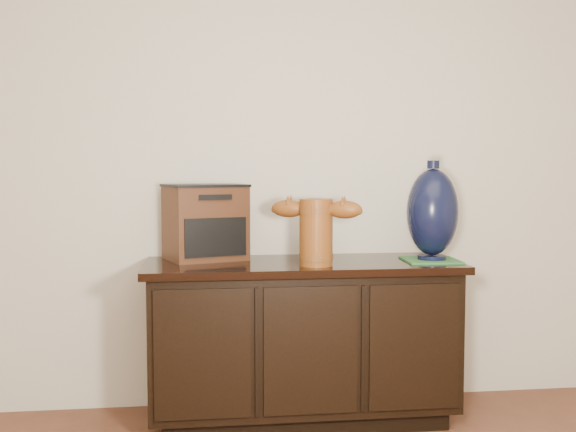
{
  "coord_description": "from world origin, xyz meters",
  "views": [
    {
      "loc": [
        -0.46,
        -0.86,
        1.19
      ],
      "look_at": [
        -0.07,
        2.18,
        0.97
      ],
      "focal_mm": 42.0,
      "sensor_mm": 36.0,
      "label": 1
    }
  ],
  "objects": [
    {
      "name": "spray_can",
      "position": [
        0.13,
        2.42,
        0.85
      ],
      "size": [
        0.07,
        0.07,
        0.19
      ],
      "color": "#5F1310",
      "rests_on": "sideboard"
    },
    {
      "name": "room",
      "position": [
        0.0,
        0.0,
        1.3
      ],
      "size": [
        5.0,
        5.0,
        5.0
      ],
      "color": "#5A301E",
      "rests_on": "ground"
    },
    {
      "name": "tv_radio",
      "position": [
        -0.45,
        2.36,
        0.93
      ],
      "size": [
        0.43,
        0.39,
        0.36
      ],
      "rotation": [
        0.0,
        0.0,
        0.34
      ],
      "color": "#432210",
      "rests_on": "sideboard"
    },
    {
      "name": "lamp_base",
      "position": [
        0.61,
        2.18,
        0.98
      ],
      "size": [
        0.25,
        0.25,
        0.46
      ],
      "rotation": [
        0.0,
        0.0,
        -0.05
      ],
      "color": "black",
      "rests_on": "green_mat"
    },
    {
      "name": "green_mat",
      "position": [
        0.61,
        2.18,
        0.76
      ],
      "size": [
        0.26,
        0.26,
        0.01
      ],
      "primitive_type": "cube",
      "rotation": [
        0.0,
        0.0,
        -0.05
      ],
      "color": "#316D34",
      "rests_on": "sideboard"
    },
    {
      "name": "sideboard",
      "position": [
        0.0,
        2.23,
        0.39
      ],
      "size": [
        1.46,
        0.56,
        0.75
      ],
      "color": "black",
      "rests_on": "ground"
    },
    {
      "name": "terracotta_vessel",
      "position": [
        0.04,
        2.09,
        0.92
      ],
      "size": [
        0.41,
        0.24,
        0.3
      ],
      "rotation": [
        0.0,
        0.0,
        -0.43
      ],
      "color": "brown",
      "rests_on": "sideboard"
    }
  ]
}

